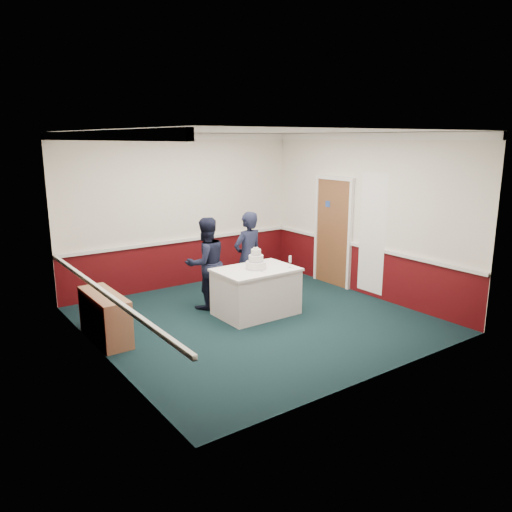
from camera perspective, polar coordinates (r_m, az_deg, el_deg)
ground at (r=8.24m, az=0.01°, el=-7.26°), size 5.00×5.00×0.00m
room_shell at (r=8.32m, az=-2.01°, el=6.88°), size 5.00×5.00×3.00m
sideboard at (r=7.68m, az=-16.86°, el=-6.64°), size 0.41×1.20×0.70m
cake_table at (r=8.37m, az=0.00°, el=-4.03°), size 1.32×0.92×0.79m
wedding_cake at (r=8.24m, az=0.00°, el=-0.71°), size 0.35×0.35×0.36m
cake_knife at (r=8.09m, az=0.65°, el=-1.76°), size 0.02×0.22×0.00m
champagne_flute at (r=8.31m, az=3.93°, el=-0.42°), size 0.05×0.05×0.21m
person_man at (r=8.64m, az=-5.73°, el=-0.83°), size 0.78×0.61×1.59m
person_woman at (r=8.88m, az=-0.92°, el=-0.19°), size 0.64×0.46×1.65m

